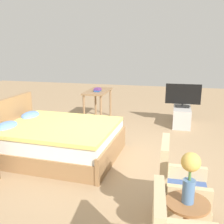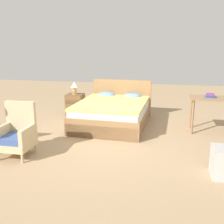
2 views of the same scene
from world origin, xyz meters
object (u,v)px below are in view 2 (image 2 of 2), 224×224
Objects in this scene: armchair_by_window_right at (17,134)px; bed at (113,112)px; book_stack at (210,96)px; nightstand at (75,105)px; vanity_desk at (215,103)px; table_lamp at (75,86)px.

bed is at bearing 58.96° from armchair_by_window_right.
armchair_by_window_right is 3.93m from book_stack.
nightstand is 3.53m from vanity_desk.
armchair_by_window_right is 2.75m from table_lamp.
armchair_by_window_right is at bearing -150.24° from book_stack.
table_lamp is 3.51m from vanity_desk.
armchair_by_window_right reaches higher than nightstand.
nightstand is at bearing 152.36° from bed.
nightstand is (0.09, 2.71, -0.08)m from armchair_by_window_right.
table_lamp is at bearing 90.00° from nightstand.
table_lamp is 1.54× the size of book_stack.
table_lamp is 3.39m from book_stack.
bed is 2.33× the size of armchair_by_window_right.
table_lamp is at bearing 166.81° from book_stack.
armchair_by_window_right is 0.88× the size of vanity_desk.
bed is 10.04× the size of book_stack.
nightstand is at bearing 88.10° from armchair_by_window_right.
armchair_by_window_right is at bearing -150.74° from vanity_desk.
vanity_desk is (2.26, -0.13, 0.36)m from bed.
nightstand is at bearing -90.00° from table_lamp.
table_lamp is at bearing 88.10° from armchair_by_window_right.
book_stack reaches higher than nightstand.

